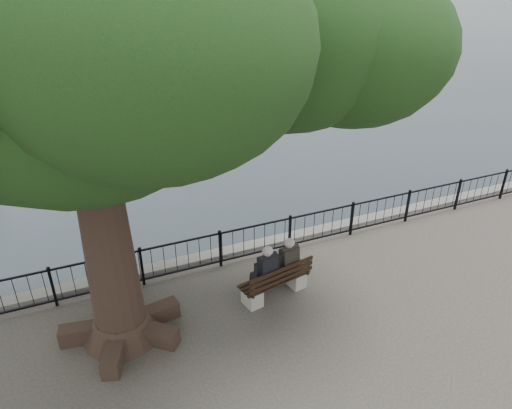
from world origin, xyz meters
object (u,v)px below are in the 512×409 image
person_left (264,274)px  bench (276,284)px  tree (127,31)px  lion_monument (105,27)px  person_right (285,265)px

person_left → bench: bearing=-9.5°
tree → lion_monument: (4.88, 48.87, -4.82)m
person_right → lion_monument: bearing=87.8°
person_left → lion_monument: (2.50, 49.05, 0.50)m
bench → person_right: person_right is taller
person_right → lion_monument: (1.90, 48.94, 0.50)m
bench → person_left: bearing=170.5°
person_right → lion_monument: 48.98m
lion_monument → tree: bearing=-95.7°
person_left → tree: (-2.38, 0.18, 5.33)m
person_left → person_right: 0.61m
bench → lion_monument: (2.21, 49.10, 0.86)m
person_left → tree: bearing=175.7°
person_left → person_right: same height
tree → person_right: bearing=-1.3°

